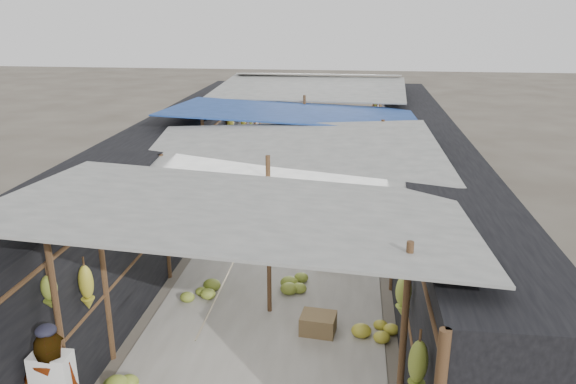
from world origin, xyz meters
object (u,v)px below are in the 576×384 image
at_px(vendor_seated, 336,232).
at_px(crate_near, 318,324).
at_px(shopper_blue, 263,162).
at_px(black_basin, 337,242).

bearing_deg(vendor_seated, crate_near, 9.36).
relative_size(shopper_blue, vendor_seated, 1.48).
distance_m(crate_near, black_basin, 3.28).
relative_size(crate_near, shopper_blue, 0.37).
xyz_separation_m(black_basin, shopper_blue, (-2.14, 3.82, 0.61)).
relative_size(crate_near, black_basin, 0.86).
bearing_deg(crate_near, shopper_blue, 112.07).
height_order(shopper_blue, vendor_seated, shopper_blue).
bearing_deg(vendor_seated, black_basin, -167.94).
height_order(crate_near, black_basin, crate_near).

